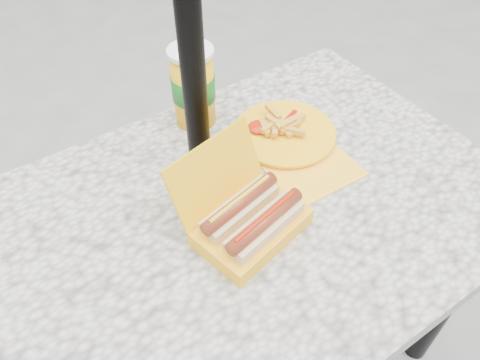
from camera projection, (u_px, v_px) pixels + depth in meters
ground at (240, 358)px, 1.54m from camera, size 60.00×60.00×0.00m
picnic_table at (240, 242)px, 1.07m from camera, size 1.20×0.80×0.75m
umbrella_pole at (190, 29)px, 0.83m from camera, size 0.05×0.05×2.20m
hotdog_box at (249, 219)px, 0.93m from camera, size 0.26×0.24×0.17m
fries_plate at (286, 135)px, 1.15m from camera, size 0.25×0.34×0.05m
soda_cup at (193, 87)px, 1.14m from camera, size 0.11×0.11×0.20m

